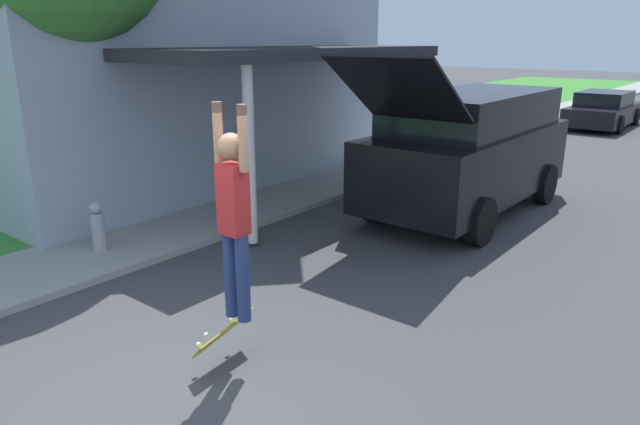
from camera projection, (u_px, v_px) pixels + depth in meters
ground_plane at (169, 390)px, 5.30m from camera, size 120.00×120.00×0.00m
lawn at (168, 165)px, 14.55m from camera, size 10.00×80.00×0.08m
sidewalk at (298, 192)px, 11.91m from camera, size 1.80×80.00×0.10m
suv_parked at (469, 148)px, 10.41m from camera, size 2.17×5.69×2.92m
car_down_street at (603, 110)px, 20.76m from camera, size 1.90×4.39×1.30m
skateboarder at (234, 212)px, 5.24m from camera, size 0.41×0.24×2.07m
skateboard at (223, 331)px, 5.64m from camera, size 0.28×0.79×0.30m
fire_hydrant at (98, 227)px, 8.43m from camera, size 0.20×0.20×0.75m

